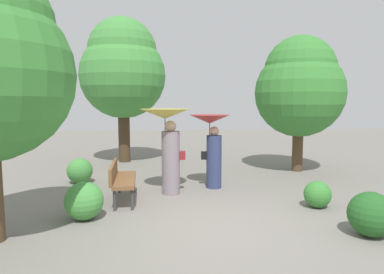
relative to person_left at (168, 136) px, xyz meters
The scene contains 10 objects.
ground_plane 2.60m from the person_left, 74.16° to the right, with size 40.00×40.00×0.00m, color slate.
person_left is the anchor object (origin of this frame).
person_right 1.18m from the person_left, 21.88° to the left, with size 1.00×1.00×1.82m.
park_bench 1.41m from the person_left, 154.59° to the right, with size 0.57×1.52×0.83m.
tree_near_left 5.01m from the person_left, 108.62° to the left, with size 2.99×2.99×5.07m.
tree_near_right 4.81m from the person_left, 28.65° to the left, with size 2.69×2.69×4.14m.
bush_path_left 2.45m from the person_left, 134.33° to the right, with size 0.70×0.70×0.70m, color #428C3D.
bush_path_right 2.79m from the person_left, 152.13° to the left, with size 0.66×0.66×0.66m, color #428C3D.
bush_behind_bench 4.34m from the person_left, 41.53° to the right, with size 0.72×0.72×0.72m, color #235B23.
bush_far_side 3.45m from the person_left, 23.86° to the right, with size 0.54×0.54×0.54m, color #387F33.
Camera 1 is at (-0.77, -5.47, 2.13)m, focal length 30.98 mm.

